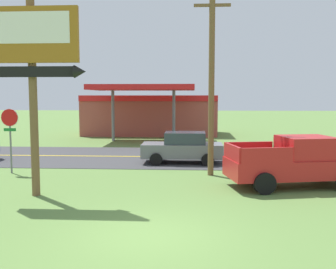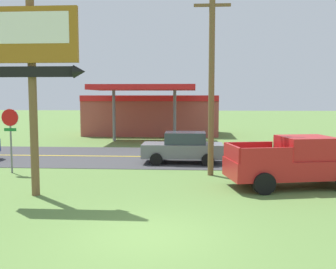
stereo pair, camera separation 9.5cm
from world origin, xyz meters
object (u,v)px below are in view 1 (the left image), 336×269
object	(u,v)px
motel_sign	(32,57)
pickup_red_parked_on_lawn	(296,162)
stop_sign	(10,129)
gas_station	(151,113)
utility_pole	(212,70)
car_grey_far_lane	(183,147)

from	to	relation	value
motel_sign	pickup_red_parked_on_lawn	world-z (taller)	motel_sign
motel_sign	stop_sign	xyz separation A→B (m)	(-2.81, 4.04, -2.79)
motel_sign	pickup_red_parked_on_lawn	bearing A→B (deg)	12.34
gas_station	stop_sign	bearing A→B (deg)	-103.02
utility_pole	pickup_red_parked_on_lawn	world-z (taller)	utility_pole
gas_station	pickup_red_parked_on_lawn	size ratio (longest dim) A/B	2.18
gas_station	pickup_red_parked_on_lawn	distance (m)	22.45
utility_pole	pickup_red_parked_on_lawn	distance (m)	5.30
utility_pole	gas_station	size ratio (longest dim) A/B	0.72
stop_sign	car_grey_far_lane	distance (m)	8.50
utility_pole	pickup_red_parked_on_lawn	size ratio (longest dim) A/B	1.58
motel_sign	gas_station	world-z (taller)	motel_sign
utility_pole	pickup_red_parked_on_lawn	xyz separation A→B (m)	(3.21, -2.08, -3.67)
stop_sign	pickup_red_parked_on_lawn	world-z (taller)	stop_sign
pickup_red_parked_on_lawn	car_grey_far_lane	size ratio (longest dim) A/B	1.31
stop_sign	utility_pole	size ratio (longest dim) A/B	0.34
stop_sign	utility_pole	xyz separation A→B (m)	(9.08, 0.12, 2.60)
motel_sign	pickup_red_parked_on_lawn	xyz separation A→B (m)	(9.48, 2.07, -3.86)
motel_sign	stop_sign	distance (m)	5.66
pickup_red_parked_on_lawn	car_grey_far_lane	xyz separation A→B (m)	(-4.52, 5.19, -0.13)
utility_pole	motel_sign	bearing A→B (deg)	-146.47
motel_sign	car_grey_far_lane	distance (m)	9.66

